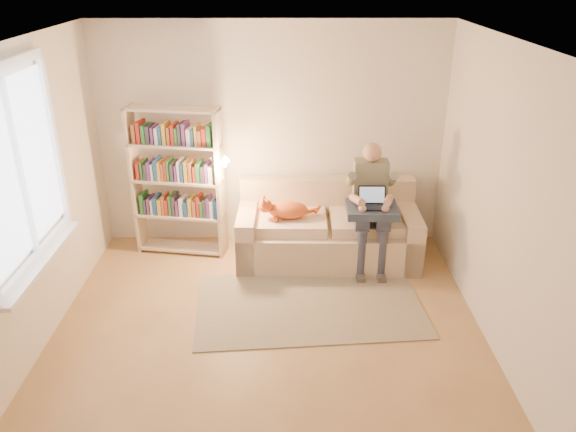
{
  "coord_description": "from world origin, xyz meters",
  "views": [
    {
      "loc": [
        0.17,
        -4.04,
        3.16
      ],
      "look_at": [
        0.19,
        1.0,
        0.86
      ],
      "focal_mm": 35.0,
      "sensor_mm": 36.0,
      "label": 1
    }
  ],
  "objects_px": {
    "person": "(371,199)",
    "bookshelf": "(177,175)",
    "sofa": "(328,232)",
    "cat": "(285,210)",
    "laptop": "(369,201)"
  },
  "relations": [
    {
      "from": "person",
      "to": "bookshelf",
      "type": "bearing_deg",
      "value": 172.69
    },
    {
      "from": "sofa",
      "to": "person",
      "type": "relative_size",
      "value": 1.47
    },
    {
      "from": "sofa",
      "to": "cat",
      "type": "relative_size",
      "value": 3.06
    },
    {
      "from": "cat",
      "to": "bookshelf",
      "type": "distance_m",
      "value": 1.28
    },
    {
      "from": "sofa",
      "to": "bookshelf",
      "type": "xyz_separation_m",
      "value": [
        -1.7,
        0.16,
        0.65
      ]
    },
    {
      "from": "sofa",
      "to": "bookshelf",
      "type": "relative_size",
      "value": 1.17
    },
    {
      "from": "person",
      "to": "laptop",
      "type": "xyz_separation_m",
      "value": [
        -0.04,
        -0.11,
        0.03
      ]
    },
    {
      "from": "person",
      "to": "cat",
      "type": "distance_m",
      "value": 0.95
    },
    {
      "from": "sofa",
      "to": "cat",
      "type": "xyz_separation_m",
      "value": [
        -0.49,
        -0.12,
        0.34
      ]
    },
    {
      "from": "person",
      "to": "cat",
      "type": "bearing_deg",
      "value": 178.55
    },
    {
      "from": "laptop",
      "to": "bookshelf",
      "type": "height_order",
      "value": "bookshelf"
    },
    {
      "from": "sofa",
      "to": "person",
      "type": "bearing_deg",
      "value": -18.81
    },
    {
      "from": "bookshelf",
      "to": "cat",
      "type": "bearing_deg",
      "value": -3.76
    },
    {
      "from": "person",
      "to": "cat",
      "type": "xyz_separation_m",
      "value": [
        -0.94,
        0.04,
        -0.14
      ]
    },
    {
      "from": "laptop",
      "to": "person",
      "type": "bearing_deg",
      "value": 73.51
    }
  ]
}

